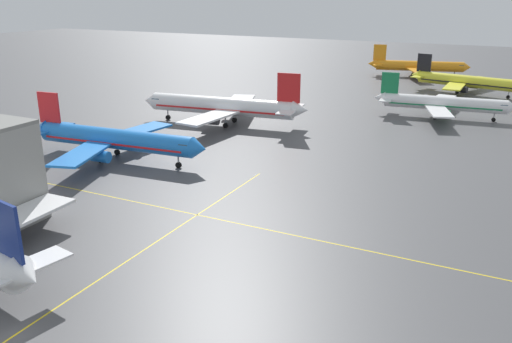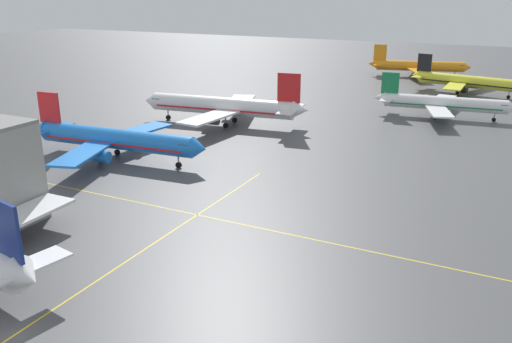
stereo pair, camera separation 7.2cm
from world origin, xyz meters
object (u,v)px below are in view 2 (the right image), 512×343
object	(u,v)px
airliner_distant_taxiway	(418,66)
airliner_second_row	(114,139)
airliner_far_right_stand	(466,81)
airliner_third_row	(224,106)
airliner_far_left_stand	(442,103)

from	to	relation	value
airliner_distant_taxiway	airliner_second_row	bearing A→B (deg)	-103.61
airliner_far_right_stand	airliner_distant_taxiway	distance (m)	33.27
airliner_third_row	airliner_distant_taxiway	xyz separation A→B (m)	(25.98, 93.12, -0.53)
airliner_second_row	airliner_far_left_stand	distance (m)	78.41
airliner_far_right_stand	airliner_distant_taxiway	world-z (taller)	airliner_distant_taxiway
airliner_second_row	airliner_distant_taxiway	size ratio (longest dim) A/B	1.06
airliner_third_row	airliner_far_left_stand	bearing A→B (deg)	34.26
airliner_third_row	airliner_far_left_stand	xyz separation A→B (m)	(43.67, 29.74, -0.76)
airliner_distant_taxiway	airliner_far_left_stand	bearing A→B (deg)	-74.41
airliner_third_row	airliner_distant_taxiway	distance (m)	96.68
airliner_far_left_stand	airliner_distant_taxiway	bearing A→B (deg)	105.59
airliner_third_row	airliner_far_right_stand	size ratio (longest dim) A/B	1.17
airliner_second_row	airliner_third_row	distance (m)	32.53
airliner_far_left_stand	airliner_far_right_stand	xyz separation A→B (m)	(1.37, 36.11, 0.17)
airliner_second_row	airliner_third_row	bearing A→B (deg)	82.30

